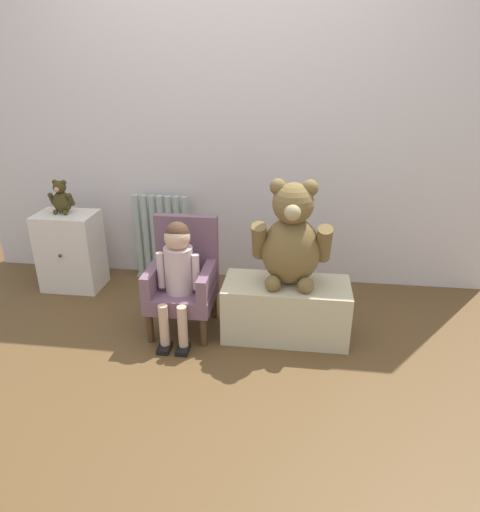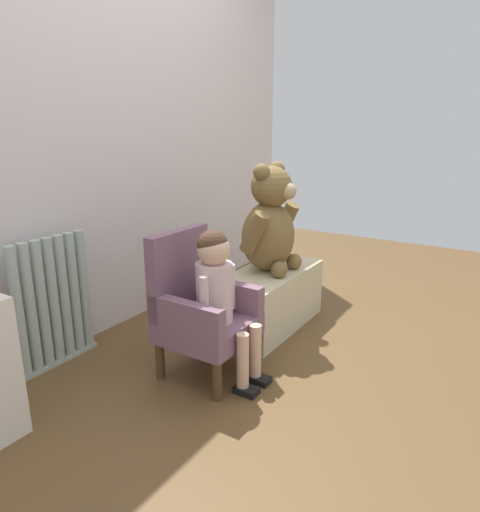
% 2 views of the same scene
% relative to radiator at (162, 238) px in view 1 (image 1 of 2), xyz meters
% --- Properties ---
extents(ground_plane, '(6.00, 6.00, 0.00)m').
position_rel_radiator_xyz_m(ground_plane, '(0.49, -1.19, -0.33)').
color(ground_plane, brown).
extents(back_wall, '(3.80, 0.05, 2.40)m').
position_rel_radiator_xyz_m(back_wall, '(0.49, 0.12, 0.87)').
color(back_wall, silver).
rests_on(back_wall, ground_plane).
extents(radiator, '(0.43, 0.05, 0.66)m').
position_rel_radiator_xyz_m(radiator, '(0.00, 0.00, 0.00)').
color(radiator, '#A4B5AB').
rests_on(radiator, ground_plane).
extents(small_dresser, '(0.42, 0.31, 0.57)m').
position_rel_radiator_xyz_m(small_dresser, '(-0.62, -0.23, -0.04)').
color(small_dresser, silver).
rests_on(small_dresser, ground_plane).
extents(child_armchair, '(0.39, 0.40, 0.69)m').
position_rel_radiator_xyz_m(child_armchair, '(0.33, -0.65, 0.00)').
color(child_armchair, '#765466').
rests_on(child_armchair, ground_plane).
extents(child_figure, '(0.25, 0.35, 0.72)m').
position_rel_radiator_xyz_m(child_figure, '(0.33, -0.77, 0.14)').
color(child_figure, beige).
rests_on(child_figure, ground_plane).
extents(low_bench, '(0.75, 0.35, 0.35)m').
position_rel_radiator_xyz_m(low_bench, '(0.96, -0.69, -0.15)').
color(low_bench, beige).
rests_on(low_bench, ground_plane).
extents(large_teddy_bear, '(0.45, 0.32, 0.62)m').
position_rel_radiator_xyz_m(large_teddy_bear, '(0.97, -0.67, 0.30)').
color(large_teddy_bear, brown).
rests_on(large_teddy_bear, low_bench).
extents(small_teddy_bear, '(0.17, 0.12, 0.24)m').
position_rel_radiator_xyz_m(small_teddy_bear, '(-0.64, -0.21, 0.35)').
color(small_teddy_bear, '#3D3417').
rests_on(small_teddy_bear, small_dresser).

